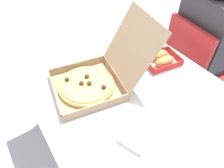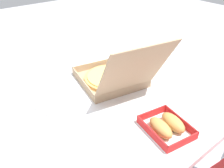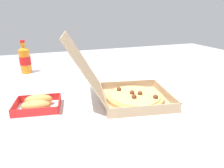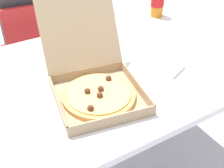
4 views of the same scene
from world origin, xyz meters
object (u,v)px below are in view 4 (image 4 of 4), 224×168
object	(u,v)px
diner_person	(31,18)
chair	(39,53)
bread_side_box	(66,42)
cola_bottle	(158,0)
pizza_box_open	(95,83)
napkin_pile	(168,67)

from	to	relation	value
diner_person	chair	bearing A→B (deg)	-96.82
bread_side_box	cola_bottle	world-z (taller)	cola_bottle
pizza_box_open	bread_side_box	distance (m)	0.40
cola_bottle	napkin_pile	xyz separation A→B (m)	(-0.31, -0.48, -0.08)
chair	napkin_pile	xyz separation A→B (m)	(0.32, -0.81, 0.24)
pizza_box_open	napkin_pile	size ratio (longest dim) A/B	4.72
diner_person	cola_bottle	bearing A→B (deg)	-31.62
diner_person	bread_side_box	size ratio (longest dim) A/B	5.43
chair	bread_side_box	bearing A→B (deg)	-85.71
chair	napkin_pile	size ratio (longest dim) A/B	7.55
napkin_pile	pizza_box_open	bearing A→B (deg)	177.35
diner_person	bread_side_box	xyz separation A→B (m)	(0.02, -0.45, 0.05)
diner_person	napkin_pile	size ratio (longest dim) A/B	10.46
pizza_box_open	cola_bottle	xyz separation A→B (m)	(0.66, 0.46, 0.05)
diner_person	cola_bottle	distance (m)	0.74
pizza_box_open	bread_side_box	xyz separation A→B (m)	(0.05, 0.40, -0.02)
chair	diner_person	world-z (taller)	diner_person
chair	cola_bottle	world-z (taller)	cola_bottle
chair	cola_bottle	size ratio (longest dim) A/B	3.71
cola_bottle	pizza_box_open	bearing A→B (deg)	-144.71
chair	bread_side_box	world-z (taller)	chair
diner_person	napkin_pile	xyz separation A→B (m)	(0.31, -0.87, 0.03)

